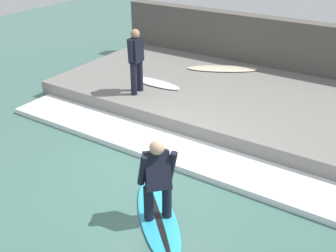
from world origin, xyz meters
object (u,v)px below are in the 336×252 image
Objects in this scene: surfboard_riding at (158,218)px; surfboard_spare at (222,69)px; surfer_riding at (157,177)px; surfboard_waiting_near at (154,83)px; surfer_waiting_near at (136,58)px.

surfboard_riding is 6.22m from surfboard_spare.
surfboard_waiting_near is (3.99, 2.77, -0.39)m from surfer_riding.
surfboard_waiting_near is at bearing 151.78° from surfboard_spare.
surfboard_waiting_near is 0.78× the size of surfboard_spare.
surfboard_riding is 1.30× the size of surfer_riding.
surfer_riding is at bearing -139.38° from surfer_waiting_near.
surfer_waiting_near reaches higher than surfboard_riding.
surfboard_waiting_near and surfboard_spare have the same top height.
surfboard_waiting_near reaches higher than surfboard_riding.
surfer_riding is 0.69× the size of surfboard_spare.
surfboard_waiting_near is at bearing 34.76° from surfboard_riding.
surfer_riding is at bearing 26.57° from surfboard_riding.
surfer_riding reaches higher than surfboard_waiting_near.
surfer_waiting_near is at bearing 177.09° from surfboard_waiting_near.
surfer_waiting_near is 1.14m from surfboard_waiting_near.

